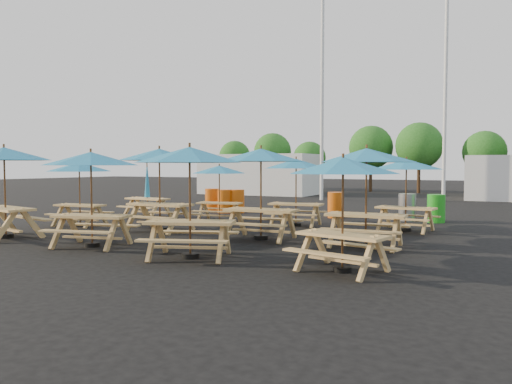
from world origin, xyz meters
The scene contains 28 objects.
ground centered at (0.00, 0.00, 0.00)m, with size 120.00×120.00×0.00m, color black.
picnic_unit_0 centered at (-4.70, -4.56, 2.20)m, with size 2.92×2.92×2.53m.
picnic_unit_1 centered at (-5.01, -1.58, 1.86)m, with size 2.28×2.28×2.13m.
picnic_unit_2 centered at (-4.71, 1.54, 0.93)m, with size 1.91×1.71×2.26m.
picnic_unit_3 centered at (-1.45, -4.62, 2.05)m, with size 2.77×2.77×2.35m.
picnic_unit_4 centered at (-1.78, -1.49, 2.21)m, with size 2.49×2.49×2.54m.
picnic_unit_5 centered at (-1.60, 1.74, 1.77)m, with size 2.30×2.30×2.02m.
picnic_unit_6 centered at (1.58, -4.80, 2.11)m, with size 3.02×3.02×2.42m.
picnic_unit_7 centered at (1.73, -1.64, 2.16)m, with size 2.57×2.57×2.48m.
picnic_unit_8 centered at (1.41, 1.65, 1.96)m, with size 2.39×2.39×2.25m.
picnic_unit_9 centered at (4.93, -4.68, 1.89)m, with size 2.54×2.54×2.17m.
picnic_unit_10 centered at (4.59, -1.62, 2.13)m, with size 2.47×2.47×2.45m.
picnic_unit_11 centered at (4.93, 1.87, 1.93)m, with size 2.39×2.39×2.21m.
waste_bin_0 centered at (-3.99, 5.10, 0.49)m, with size 0.61×0.61×0.99m, color #D0550C.
waste_bin_1 centered at (-3.02, 4.56, 0.49)m, with size 0.61×0.61×0.99m, color #D0550C.
waste_bin_2 centered at (-2.56, 4.81, 0.49)m, with size 0.61×0.61×0.99m, color #D0550C.
waste_bin_3 centered at (1.82, 4.72, 0.49)m, with size 0.61×0.61×0.99m, color #D0550C.
waste_bin_4 centered at (4.45, 4.87, 0.49)m, with size 0.61×0.61×0.99m, color gray.
waste_bin_5 centered at (5.46, 4.79, 0.49)m, with size 0.61×0.61×0.99m, color #1E991B.
mast_0 centered at (-2.00, 14.00, 6.00)m, with size 0.20×0.20×12.00m, color silver.
mast_1 centered at (4.50, 16.00, 6.00)m, with size 0.20×0.20×12.00m, color silver.
event_tent_0 centered at (-8.00, 18.00, 1.40)m, with size 8.00×4.00×2.80m, color silver.
tree_0 centered at (-14.07, 25.25, 2.83)m, with size 2.80×2.80×4.24m.
tree_1 centered at (-9.74, 23.90, 3.15)m, with size 3.11×3.11×4.72m.
tree_2 centered at (-6.39, 23.65, 2.62)m, with size 2.59×2.59×3.93m.
tree_3 centered at (-1.75, 24.72, 3.41)m, with size 3.36×3.36×5.09m.
tree_4 centered at (1.90, 24.26, 3.46)m, with size 3.41×3.41×5.17m.
tree_5 centered at (6.22, 24.67, 2.97)m, with size 2.94×2.94×4.45m.
Camera 1 is at (7.65, -13.71, 1.99)m, focal length 35.00 mm.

